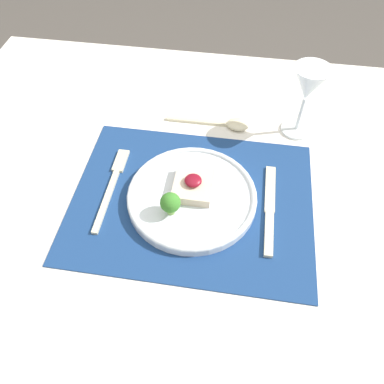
{
  "coord_description": "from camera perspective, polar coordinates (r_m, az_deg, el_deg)",
  "views": [
    {
      "loc": [
        0.07,
        -0.44,
        1.34
      ],
      "look_at": [
        -0.0,
        0.0,
        0.75
      ],
      "focal_mm": 35.0,
      "sensor_mm": 36.0,
      "label": 1
    }
  ],
  "objects": [
    {
      "name": "dinner_plate",
      "position": [
        0.74,
        -0.07,
        -0.34
      ],
      "size": [
        0.26,
        0.26,
        0.07
      ],
      "color": "silver",
      "rests_on": "placemat"
    },
    {
      "name": "dining_table",
      "position": [
        0.83,
        -0.01,
        -4.93
      ],
      "size": [
        1.28,
        1.06,
        0.73
      ],
      "color": "white",
      "rests_on": "ground_plane"
    },
    {
      "name": "spoon",
      "position": [
        0.9,
        5.65,
        10.33
      ],
      "size": [
        0.2,
        0.04,
        0.02
      ],
      "rotation": [
        0.0,
        0.0,
        0.07
      ],
      "color": "beige",
      "rests_on": "dining_table"
    },
    {
      "name": "knife",
      "position": [
        0.74,
        11.72,
        -3.33
      ],
      "size": [
        0.02,
        0.22,
        0.01
      ],
      "rotation": [
        0.0,
        0.0,
        -0.01
      ],
      "color": "beige",
      "rests_on": "placemat"
    },
    {
      "name": "wine_glass_near",
      "position": [
        0.85,
        17.27,
        14.97
      ],
      "size": [
        0.08,
        0.08,
        0.17
      ],
      "color": "white",
      "rests_on": "dining_table"
    },
    {
      "name": "ground_plane",
      "position": [
        1.41,
        -0.0,
        -19.29
      ],
      "size": [
        8.0,
        8.0,
        0.0
      ],
      "primitive_type": "plane",
      "color": "#4C4742"
    },
    {
      "name": "fork",
      "position": [
        0.79,
        -11.95,
        1.46
      ],
      "size": [
        0.02,
        0.22,
        0.01
      ],
      "rotation": [
        0.0,
        0.0,
        0.03
      ],
      "color": "beige",
      "rests_on": "placemat"
    },
    {
      "name": "placemat",
      "position": [
        0.75,
        -0.01,
        -1.24
      ],
      "size": [
        0.48,
        0.37,
        0.0
      ],
      "primitive_type": "cube",
      "color": "navy",
      "rests_on": "dining_table"
    }
  ]
}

